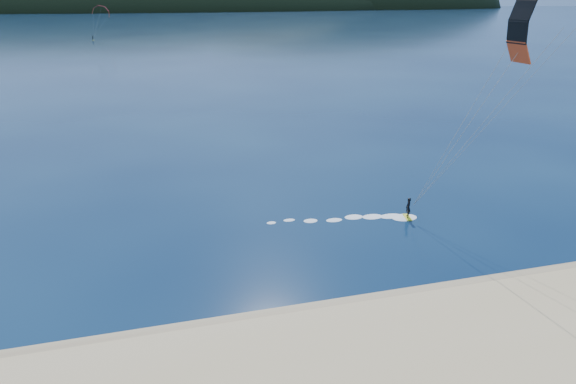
# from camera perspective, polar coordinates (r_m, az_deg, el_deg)

# --- Properties ---
(ground) EXTENTS (1800.00, 1800.00, 0.00)m
(ground) POSITION_cam_1_polar(r_m,az_deg,el_deg) (23.89, 2.13, -20.25)
(ground) COLOR #071735
(ground) RESTS_ON ground
(wet_sand) EXTENTS (220.00, 2.50, 0.10)m
(wet_sand) POSITION_cam_1_polar(r_m,az_deg,el_deg) (27.27, -0.78, -14.19)
(wet_sand) COLOR #997D59
(wet_sand) RESTS_ON ground
(headland) EXTENTS (1200.00, 310.00, 140.00)m
(headland) POSITION_cam_1_polar(r_m,az_deg,el_deg) (762.62, -15.73, 18.87)
(headland) COLOR black
(headland) RESTS_ON ground
(kitesurfer_near) EXTENTS (21.70, 7.34, 17.38)m
(kitesurfer_near) POSITION_cam_1_polar(r_m,az_deg,el_deg) (37.45, 27.32, 15.01)
(kitesurfer_near) COLOR yellow
(kitesurfer_near) RESTS_ON ground
(kitesurfer_far) EXTENTS (8.14, 6.66, 11.94)m
(kitesurfer_far) POSITION_cam_1_polar(r_m,az_deg,el_deg) (217.19, -20.06, 17.99)
(kitesurfer_far) COLOR yellow
(kitesurfer_far) RESTS_ON ground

